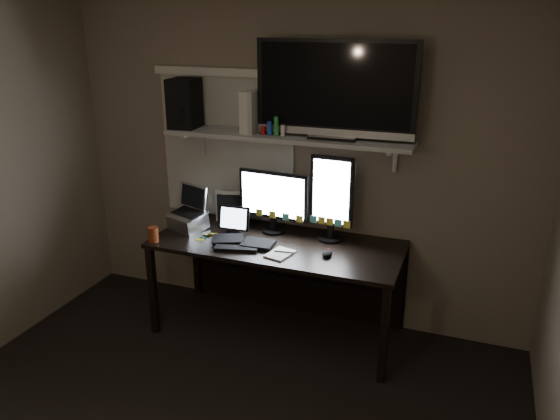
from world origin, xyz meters
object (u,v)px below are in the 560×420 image
at_px(desk, 283,258).
at_px(cup, 153,234).
at_px(speaker, 185,103).
at_px(monitor_landscape, 273,202).
at_px(monitor_portrait, 331,198).
at_px(laptop, 187,210).
at_px(game_console, 255,111).
at_px(keyboard, 243,242).
at_px(mouse, 327,253).
at_px(tablet, 235,219).
at_px(tv, 335,90).

bearing_deg(desk, cup, -153.83).
bearing_deg(speaker, cup, -100.98).
xyz_separation_m(monitor_landscape, cup, (-0.75, -0.48, -0.19)).
height_order(monitor_portrait, laptop, monitor_portrait).
bearing_deg(game_console, monitor_portrait, 14.11).
bearing_deg(cup, keyboard, 16.81).
bearing_deg(game_console, speaker, -159.32).
bearing_deg(desk, monitor_portrait, 10.28).
bearing_deg(laptop, mouse, 14.12).
bearing_deg(monitor_landscape, keyboard, -108.87).
height_order(monitor_portrait, keyboard, monitor_portrait).
distance_m(cup, speaker, 1.00).
xyz_separation_m(desk, monitor_portrait, (0.35, 0.06, 0.49)).
bearing_deg(keyboard, laptop, 153.87).
distance_m(desk, monitor_landscape, 0.43).
height_order(desk, monitor_landscape, monitor_landscape).
bearing_deg(mouse, cup, -175.00).
bearing_deg(tablet, monitor_portrait, 7.31).
xyz_separation_m(keyboard, mouse, (0.62, 0.01, 0.00)).
bearing_deg(cup, tablet, 36.81).
bearing_deg(keyboard, tv, 14.80).
bearing_deg(cup, game_console, 40.57).
bearing_deg(keyboard, monitor_portrait, 13.35).
bearing_deg(desk, keyboard, -134.19).
height_order(monitor_landscape, monitor_portrait, monitor_portrait).
xyz_separation_m(desk, monitor_landscape, (-0.10, 0.06, 0.42)).
bearing_deg(monitor_landscape, desk, -28.18).
distance_m(tablet, speaker, 0.94).
xyz_separation_m(desk, tv, (0.34, 0.08, 1.25)).
bearing_deg(speaker, laptop, -73.45).
height_order(mouse, speaker, speaker).
xyz_separation_m(game_console, speaker, (-0.55, -0.04, 0.03)).
xyz_separation_m(monitor_portrait, laptop, (-1.08, -0.18, -0.16)).
relative_size(cup, speaker, 0.30).
height_order(desk, tv, tv).
bearing_deg(cup, monitor_portrait, 21.87).
xyz_separation_m(laptop, cup, (-0.12, -0.30, -0.10)).
distance_m(monitor_landscape, speaker, 0.98).
bearing_deg(game_console, desk, -3.24).
xyz_separation_m(tablet, speaker, (-0.43, 0.11, 0.82)).
bearing_deg(monitor_portrait, desk, -164.92).
bearing_deg(cup, mouse, 8.90).
relative_size(desk, tv, 1.65).
height_order(monitor_portrait, tablet, monitor_portrait).
relative_size(tablet, cup, 2.23).
relative_size(mouse, game_console, 0.35).
relative_size(monitor_landscape, monitor_portrait, 0.86).
xyz_separation_m(keyboard, game_console, (-0.03, 0.32, 0.89)).
height_order(monitor_landscape, mouse, monitor_landscape).
xyz_separation_m(mouse, speaker, (-1.20, 0.28, 0.91)).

